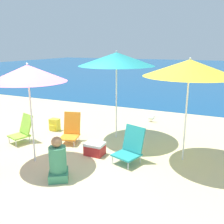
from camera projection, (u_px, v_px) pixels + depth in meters
ground_plane at (52, 158)px, 5.74m from camera, size 60.00×60.00×0.00m
sea_water at (191, 69)px, 28.06m from camera, size 60.00×40.00×0.01m
beach_umbrella_pink at (28, 73)px, 5.10m from camera, size 1.60×1.60×2.18m
beach_umbrella_teal at (117, 59)px, 6.54m from camera, size 2.03×2.03×2.39m
beach_umbrella_yellow at (190, 68)px, 5.16m from camera, size 1.94×1.94×2.28m
beach_chair_orange at (71, 129)px, 6.69m from camera, size 0.58×0.68×0.78m
beach_chair_lime at (23, 130)px, 6.66m from camera, size 0.60×0.67×0.74m
beach_chair_teal at (130, 146)px, 5.51m from camera, size 0.67×0.72×0.79m
person_seated_far at (58, 162)px, 4.77m from camera, size 0.54×0.56×0.87m
backpack_yellow at (55, 125)px, 7.62m from camera, size 0.28×0.24×0.36m
cooler_box at (95, 149)px, 5.91m from camera, size 0.45×0.35×0.30m
seagull at (151, 118)px, 8.49m from camera, size 0.27×0.11×0.23m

